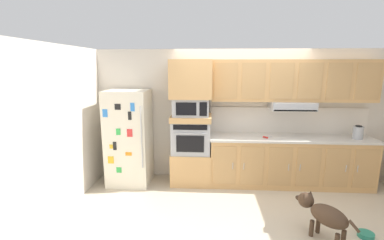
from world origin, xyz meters
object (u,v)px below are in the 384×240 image
Objects in this scene: electric_kettle at (358,132)px; dog at (323,213)px; refrigerator at (129,137)px; microwave at (191,107)px; screwdriver at (266,137)px; dog_food_bowl at (366,235)px; built_in_oven at (191,136)px.

electric_kettle is 0.33× the size of dog.
microwave is at bearing 3.35° from refrigerator.
screwdriver is 1.62m from electric_kettle.
screwdriver is (2.51, -0.03, 0.05)m from refrigerator.
dog_food_bowl is (-0.57, -1.52, -1.00)m from electric_kettle.
screwdriver is 0.23× the size of dog.
microwave is 3.22× the size of dog_food_bowl.
built_in_oven is at bearing 146.72° from dog_food_bowl.
microwave is 2.67m from dog.
dog is (0.45, -1.53, -0.59)m from screwdriver.
refrigerator reaches higher than microwave.
dog_food_bowl is at bearing -22.93° from refrigerator.
built_in_oven is 1.35m from screwdriver.
microwave is (1.16, 0.07, 0.58)m from refrigerator.
dog_food_bowl is (3.55, -1.50, -0.85)m from refrigerator.
built_in_oven is at bearing 179.23° from microwave.
dog_food_bowl is (2.39, -1.57, -1.43)m from microwave.
microwave is (0.00, -0.00, 0.56)m from built_in_oven.
electric_kettle is at bearing -0.91° from built_in_oven.
electric_kettle is 1.91m from dog_food_bowl.
refrigerator reaches higher than built_in_oven.
dog is (-1.17, -1.58, -0.68)m from electric_kettle.
dog_food_bowl is (1.04, -1.47, -0.90)m from screwdriver.
refrigerator is 1.16m from built_in_oven.
dog reaches higher than dog_food_bowl.
built_in_oven reaches higher than screwdriver.
refrigerator is at bearing -176.65° from microwave.
dog_food_bowl is at bearing -119.88° from dog.
screwdriver is at bearing -4.09° from microwave.
microwave is 3.19m from dog_food_bowl.
electric_kettle is (2.96, -0.05, 0.13)m from built_in_oven.
dog is at bearing -42.21° from microwave.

